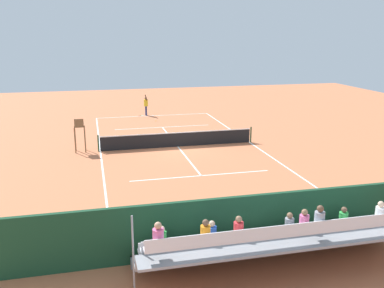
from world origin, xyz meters
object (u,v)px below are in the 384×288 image
Objects in this scene: umpire_chair at (80,131)px; equipment_bag at (290,231)px; tennis_net at (178,139)px; bleacher_stand at (274,241)px; courtside_bench at (333,216)px; tennis_racket at (142,116)px; tennis_player at (146,104)px; tennis_ball_near at (156,121)px.

umpire_chair is 2.38× the size of equipment_bag.
bleacher_stand reaches higher than tennis_net.
umpire_chair is 1.19× the size of courtside_bench.
courtside_bench is at bearing -175.92° from equipment_bag.
umpire_chair reaches higher than tennis_racket.
tennis_player is (0.58, -11.31, 0.51)m from tennis_net.
equipment_bag is 0.47× the size of tennis_player.
tennis_racket is at bearing -72.63° from tennis_ball_near.
bleacher_stand is 23.87m from tennis_ball_near.
equipment_bag reaches higher than tennis_racket.
umpire_chair is (6.13, -15.56, 0.36)m from bleacher_stand.
courtside_bench is at bearing 98.91° from tennis_player.
tennis_net is 13.67m from courtside_bench.
tennis_racket is at bearing -88.04° from bleacher_stand.
tennis_net reaches higher than equipment_bag.
equipment_bag is (-1.47, 13.40, -0.32)m from tennis_net.
tennis_net is 5.72× the size of courtside_bench.
bleacher_stand is at bearing 31.75° from courtside_bench.
bleacher_stand is 10.07× the size of equipment_bag.
equipment_bag is 24.81m from tennis_player.
courtside_bench is (-3.27, 13.27, 0.06)m from tennis_net.
bleacher_stand reaches higher than umpire_chair.
courtside_bench is 0.93× the size of tennis_player.
umpire_chair is (6.20, -0.22, 0.81)m from tennis_net.
equipment_bag is 24.74m from tennis_racket.
umpire_chair is 3.84× the size of tennis_racket.
tennis_player is (2.05, -24.71, 0.84)m from equipment_bag.
tennis_net reaches higher than courtside_bench.
umpire_chair is 1.11× the size of tennis_player.
umpire_chair is at bearing -2.02° from tennis_net.
tennis_ball_near is at bearing -89.08° from tennis_net.
umpire_chair is at bearing -60.62° from equipment_bag.
tennis_net is 18.49× the size of tennis_racket.
tennis_player reaches higher than tennis_ball_near.
tennis_ball_near is at bearing -89.85° from bleacher_stand.
umpire_chair is 12.44m from tennis_player.
equipment_bag is 13.64× the size of tennis_ball_near.
bleacher_stand is 16.73m from umpire_chair.
equipment_bag is at bearing 4.08° from courtside_bench.
bleacher_stand is at bearing 51.54° from equipment_bag.
tennis_racket is (0.91, -26.55, -0.94)m from bleacher_stand.
tennis_net is 4.81× the size of umpire_chair.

